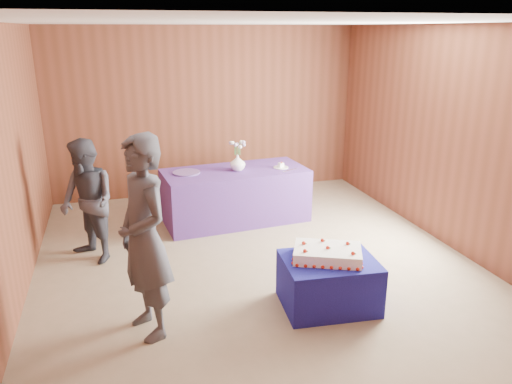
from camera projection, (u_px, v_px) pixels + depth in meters
name	position (u px, v px, depth m)	size (l,w,h in m)	color
ground	(259.00, 268.00, 5.78)	(6.00, 6.00, 0.00)	gray
room_shell	(259.00, 112.00, 5.22)	(5.04, 6.04, 2.72)	brown
cake_table	(329.00, 283.00, 4.92)	(0.90, 0.70, 0.50)	#1C1B98
serving_table	(235.00, 195.00, 7.11)	(2.00, 0.90, 0.75)	#493187
sheet_cake	(327.00, 253.00, 4.84)	(0.80, 0.69, 0.16)	white
vase	(238.00, 163.00, 6.95)	(0.21, 0.21, 0.22)	white
flower_spray	(237.00, 144.00, 6.86)	(0.23, 0.24, 0.18)	#2A6A30
platter	(186.00, 173.00, 6.84)	(0.38, 0.38, 0.02)	#654A94
plate	(281.00, 167.00, 7.11)	(0.21, 0.21, 0.01)	white
cake_slice	(281.00, 165.00, 7.09)	(0.09, 0.08, 0.08)	white
knife	(290.00, 170.00, 6.99)	(0.26, 0.02, 0.00)	#B5B6BA
guest_left	(144.00, 238.00, 4.29)	(0.67, 0.44, 1.83)	#3C3D47
guest_right	(88.00, 202.00, 5.76)	(0.71, 0.56, 1.47)	#373742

